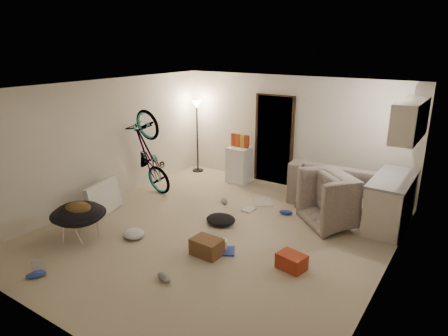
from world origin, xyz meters
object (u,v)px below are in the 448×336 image
Objects in this scene: sofa at (345,191)px; mini_fridge at (239,164)px; drink_case_a at (207,247)px; drink_case_b at (292,261)px; kitchen_counter at (391,203)px; juicer at (222,244)px; tv_box at (104,198)px; floor_lamp at (197,121)px; saucer_chair at (79,219)px; bicycle at (150,171)px; armchair at (345,204)px.

mini_fridge is at bearing -5.95° from sofa.
drink_case_a is 1.32m from drink_case_b.
kitchen_counter is at bearing -9.71° from mini_fridge.
drink_case_b is at bearing 18.08° from drink_case_a.
sofa is at bearing 69.87° from juicer.
drink_case_b is at bearing -13.19° from tv_box.
floor_lamp is 2.01× the size of saucer_chair.
floor_lamp is 0.94× the size of bicycle.
kitchen_counter is 0.78× the size of bicycle.
mini_fridge is 0.89× the size of tv_box.
saucer_chair reaches higher than sofa.
sofa is (3.88, -0.20, -0.99)m from floor_lamp.
mini_fridge reaches higher than drink_case_b.
kitchen_counter is 0.79m from armchair.
mini_fridge is 2.12× the size of drink_case_b.
armchair is at bearing 102.86° from sofa.
juicer is (-1.06, -2.88, -0.22)m from sofa.
drink_case_b is (-0.14, -1.98, -0.24)m from armchair.
floor_lamp reaches higher than drink_case_a.
tv_box is 3.87× the size of juicer.
sofa is 2.29× the size of tv_box.
floor_lamp reaches higher than juicer.
floor_lamp is 1.21× the size of kitchen_counter.
sofa is at bearing -3.04° from mini_fridge.
saucer_chair is 2.22m from drink_case_a.
drink_case_a is 1.17× the size of drink_case_b.
floor_lamp is 4.95m from kitchen_counter.
drink_case_b is (0.10, -2.77, -0.20)m from sofa.
tv_box is 2.74m from juicer.
kitchen_counter reaches higher than drink_case_a.
bicycle is 2.14× the size of saucer_chair.
drink_case_a is at bearing -115.22° from juicer.
tv_box is at bearing 70.58° from armchair.
floor_lamp reaches higher than saucer_chair.
mini_fridge reaches higher than sofa.
sofa is 8.87× the size of juicer.
tv_box is (0.00, -1.28, -0.19)m from bicycle.
bicycle is 2.03× the size of tv_box.
armchair is 1.16× the size of tv_box.
kitchen_counter is 0.69× the size of sofa.
tv_box is (-4.02, -2.14, -0.05)m from armchair.
drink_case_a is at bearing -152.36° from drink_case_b.
armchair is 2.37× the size of drink_case_a.
kitchen_counter is 1.58× the size of tv_box.
kitchen_counter is 5.34m from tv_box.
sofa reaches higher than drink_case_a.
kitchen_counter is 3.44m from drink_case_a.
drink_case_a is at bearing 20.21° from saucer_chair.
kitchen_counter is at bearing 39.44° from saucer_chair.
drink_case_a is at bearing -128.30° from kitchen_counter.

